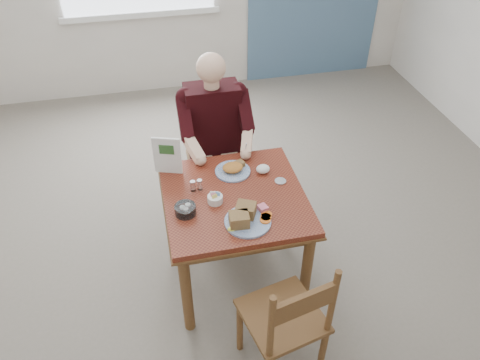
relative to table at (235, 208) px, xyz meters
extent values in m
plane|color=#6A6456|center=(0.00, 0.00, -0.64)|extent=(6.00, 6.00, 0.00)
ellipsoid|color=yellow|center=(-0.08, -0.31, 0.13)|extent=(0.06, 0.05, 0.03)
ellipsoid|color=white|center=(0.24, 0.19, 0.14)|extent=(0.10, 0.08, 0.06)
cylinder|color=silver|center=(0.33, 0.07, 0.12)|extent=(0.09, 0.09, 0.01)
cube|color=white|center=(-0.40, 2.96, 0.28)|extent=(1.72, 0.04, 0.06)
cube|color=maroon|center=(0.00, 0.00, 0.09)|extent=(0.90, 0.90, 0.04)
cube|color=brown|center=(0.00, 0.00, 0.06)|extent=(0.92, 0.92, 0.01)
cylinder|color=brown|center=(-0.39, -0.39, -0.28)|extent=(0.07, 0.07, 0.71)
cylinder|color=brown|center=(0.39, -0.39, -0.28)|extent=(0.07, 0.07, 0.71)
cylinder|color=brown|center=(-0.39, 0.39, -0.28)|extent=(0.07, 0.07, 0.71)
cylinder|color=brown|center=(0.39, 0.39, -0.28)|extent=(0.07, 0.07, 0.71)
cube|color=brown|center=(0.00, -0.39, 0.02)|extent=(0.80, 0.03, 0.08)
cube|color=brown|center=(0.00, 0.39, 0.02)|extent=(0.80, 0.03, 0.08)
cube|color=brown|center=(-0.39, 0.00, 0.02)|extent=(0.03, 0.80, 0.08)
cube|color=brown|center=(0.39, 0.00, 0.02)|extent=(0.03, 0.80, 0.08)
cylinder|color=brown|center=(-0.18, 0.57, -0.41)|extent=(0.04, 0.04, 0.45)
cylinder|color=brown|center=(0.18, 0.57, -0.41)|extent=(0.04, 0.04, 0.45)
cylinder|color=brown|center=(-0.18, 0.93, -0.41)|extent=(0.04, 0.04, 0.45)
cylinder|color=brown|center=(0.18, 0.93, -0.41)|extent=(0.04, 0.04, 0.45)
cube|color=brown|center=(0.00, 0.75, -0.17)|extent=(0.42, 0.42, 0.03)
cylinder|color=brown|center=(-0.18, 0.93, 0.06)|extent=(0.04, 0.04, 0.50)
cylinder|color=brown|center=(0.18, 0.93, 0.06)|extent=(0.04, 0.04, 0.50)
cube|color=brown|center=(0.00, 0.93, 0.16)|extent=(0.38, 0.03, 0.14)
cylinder|color=brown|center=(-0.10, -0.62, -0.41)|extent=(0.05, 0.05, 0.45)
cylinder|color=brown|center=(0.25, -0.54, -0.41)|extent=(0.05, 0.05, 0.45)
cylinder|color=brown|center=(0.33, -0.89, -0.41)|extent=(0.05, 0.05, 0.45)
cube|color=brown|center=(0.11, -0.75, -0.17)|extent=(0.50, 0.50, 0.03)
cylinder|color=brown|center=(-0.02, -0.97, 0.06)|extent=(0.04, 0.04, 0.50)
cylinder|color=brown|center=(0.33, -0.89, 0.06)|extent=(0.04, 0.04, 0.50)
cube|color=brown|center=(0.15, -0.93, 0.16)|extent=(0.38, 0.11, 0.14)
cube|color=gray|center=(-0.10, 0.63, -0.10)|extent=(0.13, 0.38, 0.12)
cube|color=gray|center=(0.10, 0.63, -0.10)|extent=(0.13, 0.38, 0.12)
cube|color=gray|center=(-0.10, 0.45, -0.40)|extent=(0.10, 0.10, 0.48)
cube|color=gray|center=(0.10, 0.45, -0.40)|extent=(0.10, 0.10, 0.48)
cube|color=black|center=(0.00, 0.78, 0.20)|extent=(0.40, 0.22, 0.58)
sphere|color=black|center=(-0.19, 0.78, 0.42)|extent=(0.15, 0.15, 0.15)
sphere|color=black|center=(0.19, 0.78, 0.42)|extent=(0.15, 0.15, 0.15)
cylinder|color=#DDAC8C|center=(0.00, 0.76, 0.51)|extent=(0.11, 0.11, 0.08)
sphere|color=#DDAC8C|center=(0.00, 0.76, 0.64)|extent=(0.21, 0.21, 0.21)
cube|color=black|center=(-0.22, 0.67, 0.32)|extent=(0.09, 0.29, 0.27)
cube|color=black|center=(0.22, 0.67, 0.32)|extent=(0.09, 0.29, 0.27)
sphere|color=black|center=(-0.22, 0.55, 0.22)|extent=(0.09, 0.09, 0.09)
sphere|color=black|center=(0.22, 0.55, 0.22)|extent=(0.09, 0.09, 0.09)
cube|color=#DDAC8C|center=(-0.19, 0.46, 0.19)|extent=(0.14, 0.23, 0.14)
cube|color=#DDAC8C|center=(0.19, 0.46, 0.19)|extent=(0.14, 0.23, 0.14)
sphere|color=#DDAC8C|center=(-0.16, 0.37, 0.15)|extent=(0.08, 0.08, 0.08)
sphere|color=#DDAC8C|center=(0.16, 0.37, 0.15)|extent=(0.08, 0.08, 0.08)
cylinder|color=silver|center=(0.16, 0.37, 0.20)|extent=(0.01, 0.05, 0.12)
cylinder|color=white|center=(0.03, -0.26, 0.12)|extent=(0.33, 0.33, 0.02)
cube|color=#A8874B|center=(-0.03, -0.28, 0.17)|extent=(0.12, 0.11, 0.08)
cube|color=#A8874B|center=(0.03, -0.21, 0.17)|extent=(0.15, 0.14, 0.08)
cylinder|color=orange|center=(0.13, -0.28, 0.13)|extent=(0.09, 0.09, 0.01)
cylinder|color=orange|center=(0.14, -0.26, 0.13)|extent=(0.07, 0.07, 0.01)
cylinder|color=orange|center=(0.15, -0.24, 0.13)|extent=(0.08, 0.08, 0.01)
cube|color=#DE6980|center=(0.14, -0.19, 0.14)|extent=(0.07, 0.07, 0.03)
cylinder|color=white|center=(0.04, 0.24, 0.12)|extent=(0.31, 0.31, 0.01)
ellipsoid|color=gold|center=(0.04, 0.24, 0.15)|extent=(0.17, 0.16, 0.05)
cube|color=#A8874B|center=(0.08, 0.27, 0.14)|extent=(0.10, 0.08, 0.04)
cylinder|color=white|center=(-0.13, -0.04, 0.14)|extent=(0.12, 0.12, 0.05)
cube|color=pink|center=(-0.14, -0.04, 0.17)|extent=(0.04, 0.02, 0.02)
cube|color=#6699D8|center=(-0.11, -0.03, 0.17)|extent=(0.04, 0.03, 0.02)
cube|color=#EAD159|center=(-0.14, -0.05, 0.17)|extent=(0.04, 0.02, 0.02)
cube|color=white|center=(-0.14, -0.02, 0.17)|extent=(0.04, 0.02, 0.02)
cylinder|color=white|center=(-0.25, 0.10, 0.14)|extent=(0.03, 0.03, 0.06)
cylinder|color=silver|center=(-0.25, 0.10, 0.18)|extent=(0.04, 0.04, 0.01)
cylinder|color=white|center=(-0.21, 0.11, 0.14)|extent=(0.03, 0.03, 0.06)
cylinder|color=silver|center=(-0.21, 0.11, 0.18)|extent=(0.04, 0.04, 0.01)
cylinder|color=white|center=(-0.33, -0.10, 0.14)|extent=(0.14, 0.14, 0.06)
cylinder|color=white|center=(-0.34, -0.10, 0.16)|extent=(0.04, 0.04, 0.02)
cylinder|color=white|center=(-0.31, -0.09, 0.16)|extent=(0.04, 0.04, 0.02)
cylinder|color=white|center=(-0.33, -0.12, 0.16)|extent=(0.04, 0.04, 0.02)
cube|color=white|center=(-0.39, 0.33, 0.25)|extent=(0.18, 0.08, 0.28)
cube|color=#2D5926|center=(-0.39, 0.32, 0.30)|extent=(0.09, 0.04, 0.07)
camera|label=1|loc=(-0.46, -2.23, 2.07)|focal=35.00mm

